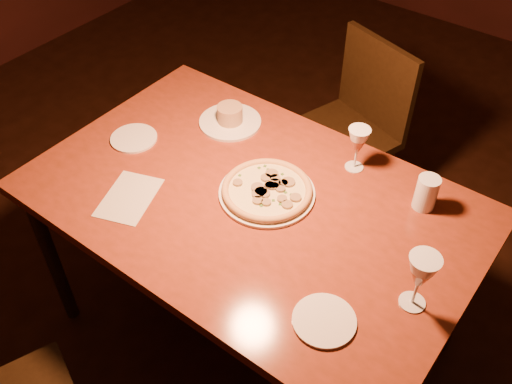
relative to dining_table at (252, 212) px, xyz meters
The scene contains 10 objects.
dining_table is the anchor object (origin of this frame).
chair_far 0.96m from the dining_table, 96.50° to the left, with size 0.57×0.57×0.93m.
pizza_plate 0.11m from the dining_table, 52.94° to the left, with size 0.34×0.34×0.04m.
ramekin_saucer 0.44m from the dining_table, 138.87° to the left, with size 0.25×0.25×0.08m.
wine_glass_far 0.44m from the dining_table, 59.85° to the left, with size 0.08×0.08×0.17m, color #A65F45, non-canonical shape.
wine_glass_right 0.66m from the dining_table, ahead, with size 0.09×0.09×0.20m, color #A65F45, non-canonical shape.
water_tumbler 0.60m from the dining_table, 33.01° to the left, with size 0.08×0.08×0.13m, color silver.
side_plate_left 0.56m from the dining_table, behind, with size 0.18×0.18×0.01m, color silver.
side_plate_near 0.55m from the dining_table, 30.29° to the right, with size 0.18×0.18×0.01m, color silver.
menu_card 0.43m from the dining_table, 142.66° to the right, with size 0.16×0.24×0.00m, color beige.
Camera 1 is at (0.65, -0.84, 2.21)m, focal length 40.00 mm.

